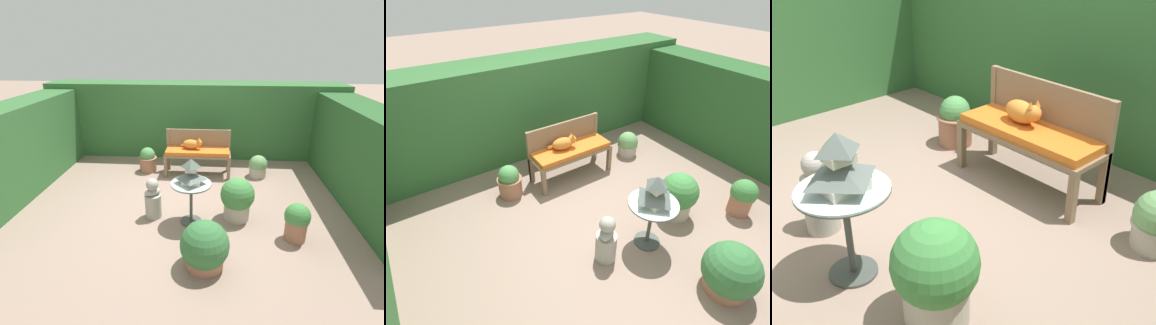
% 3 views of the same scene
% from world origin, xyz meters
% --- Properties ---
extents(ground, '(30.00, 30.00, 0.00)m').
position_xyz_m(ground, '(0.00, 0.00, 0.00)').
color(ground, gray).
extents(foliage_hedge_back, '(6.40, 0.81, 1.61)m').
position_xyz_m(foliage_hedge_back, '(0.00, 2.30, 0.80)').
color(foliage_hedge_back, '#336633').
rests_on(foliage_hedge_back, ground).
extents(foliage_hedge_right, '(0.70, 3.50, 1.50)m').
position_xyz_m(foliage_hedge_right, '(2.85, 0.15, 0.75)').
color(foliage_hedge_right, '#285628').
rests_on(foliage_hedge_right, ground).
extents(garden_bench, '(1.26, 0.46, 0.52)m').
position_xyz_m(garden_bench, '(0.15, 1.06, 0.44)').
color(garden_bench, '#7F664C').
rests_on(garden_bench, ground).
extents(bench_backrest, '(1.26, 0.06, 0.85)m').
position_xyz_m(bench_backrest, '(0.15, 1.27, 0.61)').
color(bench_backrest, '#7F664C').
rests_on(bench_backrest, ground).
extents(cat, '(0.42, 0.25, 0.23)m').
position_xyz_m(cat, '(0.04, 1.09, 0.61)').
color(cat, orange).
rests_on(cat, garden_bench).
extents(patio_table, '(0.57, 0.57, 0.62)m').
position_xyz_m(patio_table, '(0.16, -0.62, 0.49)').
color(patio_table, '#424742').
rests_on(patio_table, ground).
extents(pagoda_birdhouse, '(0.34, 0.34, 0.36)m').
position_xyz_m(pagoda_birdhouse, '(0.16, -0.62, 0.78)').
color(pagoda_birdhouse, beige).
rests_on(pagoda_birdhouse, patio_table).
extents(garden_bust, '(0.29, 0.27, 0.62)m').
position_xyz_m(garden_bust, '(-0.41, -0.52, 0.28)').
color(garden_bust, '#A39E93').
rests_on(garden_bust, ground).
extents(potted_plant_table_near, '(0.36, 0.36, 0.49)m').
position_xyz_m(potted_plant_table_near, '(-0.85, 1.15, 0.24)').
color(potted_plant_table_near, '#9E664C').
rests_on(potted_plant_table_near, ground).
extents(potted_plant_hedge_corner, '(0.57, 0.57, 0.58)m').
position_xyz_m(potted_plant_hedge_corner, '(0.39, -1.53, 0.26)').
color(potted_plant_hedge_corner, '#9E664C').
rests_on(potted_plant_hedge_corner, ground).
extents(potted_plant_table_far, '(0.35, 0.35, 0.43)m').
position_xyz_m(potted_plant_table_far, '(1.32, 1.05, 0.20)').
color(potted_plant_table_far, '#ADA393').
rests_on(potted_plant_table_far, ground).
extents(potted_plant_bench_right, '(0.33, 0.33, 0.52)m').
position_xyz_m(potted_plant_bench_right, '(1.56, -0.93, 0.28)').
color(potted_plant_bench_right, '#9E664C').
rests_on(potted_plant_bench_right, ground).
extents(potted_plant_bench_left, '(0.49, 0.49, 0.64)m').
position_xyz_m(potted_plant_bench_left, '(0.82, -0.47, 0.33)').
color(potted_plant_bench_left, '#ADA393').
rests_on(potted_plant_bench_left, ground).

